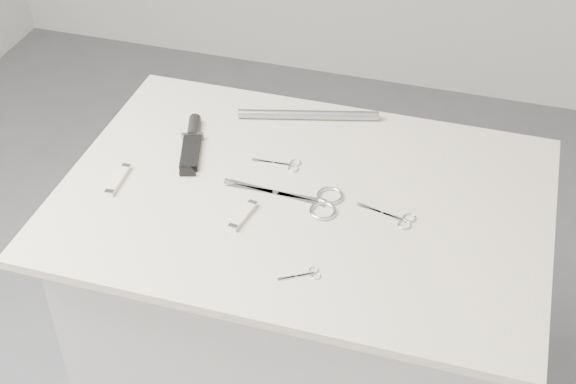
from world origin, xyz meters
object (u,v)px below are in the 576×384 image
(embroidery_scissors_a, at_px, (396,218))
(pocket_knife_b, at_px, (243,215))
(plinth, at_px, (301,345))
(pocket_knife_a, at_px, (118,180))
(large_shears, at_px, (308,200))
(embroidery_scissors_b, at_px, (285,164))
(tiny_scissors, at_px, (305,275))
(sheathed_knife, at_px, (192,141))
(metal_rail, at_px, (308,115))

(embroidery_scissors_a, height_order, pocket_knife_b, pocket_knife_b)
(plinth, relative_size, embroidery_scissors_a, 7.43)
(plinth, bearing_deg, pocket_knife_a, -169.92)
(large_shears, xyz_separation_m, embroidery_scissors_b, (-0.08, 0.10, -0.00))
(tiny_scissors, bearing_deg, pocket_knife_b, 112.84)
(sheathed_knife, bearing_deg, embroidery_scissors_b, -111.20)
(tiny_scissors, xyz_separation_m, sheathed_knife, (-0.35, 0.32, 0.01))
(embroidery_scissors_a, relative_size, sheathed_knife, 0.63)
(embroidery_scissors_a, bearing_deg, embroidery_scissors_b, 171.31)
(embroidery_scissors_b, xyz_separation_m, metal_rail, (0.00, 0.19, 0.01))
(pocket_knife_a, height_order, metal_rail, metal_rail)
(large_shears, height_order, pocket_knife_a, pocket_knife_a)
(large_shears, relative_size, metal_rail, 0.75)
(sheathed_knife, bearing_deg, pocket_knife_b, -154.26)
(plinth, height_order, embroidery_scissors_a, embroidery_scissors_a)
(plinth, relative_size, metal_rail, 2.76)
(plinth, bearing_deg, large_shears, -46.67)
(plinth, distance_m, embroidery_scissors_b, 0.48)
(embroidery_scissors_a, distance_m, tiny_scissors, 0.24)
(tiny_scissors, relative_size, metal_rail, 0.23)
(plinth, distance_m, tiny_scissors, 0.52)
(sheathed_knife, bearing_deg, large_shears, -128.57)
(embroidery_scissors_a, xyz_separation_m, pocket_knife_a, (-0.58, -0.05, 0.00))
(sheathed_knife, relative_size, pocket_knife_b, 2.09)
(embroidery_scissors_a, bearing_deg, metal_rail, 144.98)
(sheathed_knife, xyz_separation_m, metal_rail, (0.22, 0.17, 0.00))
(embroidery_scissors_a, relative_size, pocket_knife_a, 1.18)
(large_shears, relative_size, sheathed_knife, 1.27)
(metal_rail, bearing_deg, pocket_knife_a, -133.03)
(plinth, distance_m, pocket_knife_a, 0.62)
(metal_rail, bearing_deg, sheathed_knife, -142.39)
(embroidery_scissors_b, xyz_separation_m, pocket_knife_b, (-0.03, -0.19, 0.00))
(large_shears, relative_size, tiny_scissors, 3.20)
(embroidery_scissors_b, distance_m, metal_rail, 0.19)
(large_shears, height_order, sheathed_knife, sheathed_knife)
(embroidery_scissors_a, bearing_deg, pocket_knife_b, -150.71)
(large_shears, bearing_deg, embroidery_scissors_a, 1.20)
(tiny_scissors, height_order, metal_rail, metal_rail)
(embroidery_scissors_a, height_order, embroidery_scissors_b, same)
(embroidery_scissors_a, xyz_separation_m, embroidery_scissors_b, (-0.26, 0.10, -0.00))
(tiny_scissors, height_order, pocket_knife_b, pocket_knife_b)
(pocket_knife_a, xyz_separation_m, metal_rail, (0.32, 0.34, 0.00))
(pocket_knife_a, height_order, pocket_knife_b, same)
(metal_rail, bearing_deg, tiny_scissors, -75.25)
(large_shears, height_order, embroidery_scissors_b, large_shears)
(embroidery_scissors_b, relative_size, pocket_knife_b, 1.14)
(large_shears, height_order, metal_rail, metal_rail)
(sheathed_knife, bearing_deg, pocket_knife_a, 133.05)
(large_shears, bearing_deg, plinth, 135.39)
(pocket_knife_a, distance_m, metal_rail, 0.47)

